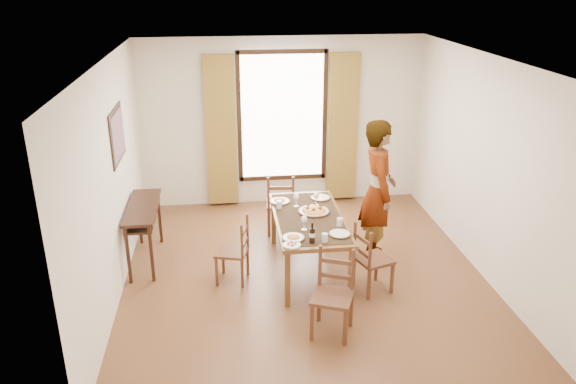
{
  "coord_description": "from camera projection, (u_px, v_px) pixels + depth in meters",
  "views": [
    {
      "loc": [
        -0.97,
        -6.23,
        3.62
      ],
      "look_at": [
        -0.16,
        0.35,
        1.0
      ],
      "focal_mm": 35.0,
      "sensor_mm": 36.0,
      "label": 1
    }
  ],
  "objects": [
    {
      "name": "caprese_plate",
      "position": [
        292.0,
        244.0,
        6.26
      ],
      "size": [
        0.2,
        0.2,
        0.04
      ],
      "primitive_type": null,
      "color": "silver",
      "rests_on": "dining_table"
    },
    {
      "name": "wine_glass_b",
      "position": [
        316.0,
        199.0,
        7.32
      ],
      "size": [
        0.08,
        0.08,
        0.18
      ],
      "primitive_type": null,
      "color": "white",
      "rests_on": "dining_table"
    },
    {
      "name": "pasta_platter",
      "position": [
        314.0,
        209.0,
        7.11
      ],
      "size": [
        0.4,
        0.4,
        0.1
      ],
      "primitive_type": null,
      "color": "#B55517",
      "rests_on": "dining_table"
    },
    {
      "name": "ground",
      "position": [
        304.0,
        274.0,
        7.19
      ],
      "size": [
        5.0,
        5.0,
        0.0
      ],
      "primitive_type": "plane",
      "color": "#4C2E17",
      "rests_on": "ground"
    },
    {
      "name": "console_table",
      "position": [
        143.0,
        214.0,
        7.26
      ],
      "size": [
        0.38,
        1.2,
        0.8
      ],
      "color": "black",
      "rests_on": "ground"
    },
    {
      "name": "chair_east",
      "position": [
        371.0,
        261.0,
        6.67
      ],
      "size": [
        0.49,
        0.49,
        0.87
      ],
      "rotation": [
        0.0,
        0.0,
        1.91
      ],
      "color": "brown",
      "rests_on": "ground"
    },
    {
      "name": "wine_glass_c",
      "position": [
        296.0,
        200.0,
        7.27
      ],
      "size": [
        0.08,
        0.08,
        0.18
      ],
      "primitive_type": null,
      "color": "white",
      "rests_on": "dining_table"
    },
    {
      "name": "plate_ne",
      "position": [
        321.0,
        197.0,
        7.56
      ],
      "size": [
        0.27,
        0.27,
        0.05
      ],
      "primitive_type": null,
      "color": "silver",
      "rests_on": "dining_table"
    },
    {
      "name": "plate_sw",
      "position": [
        293.0,
        237.0,
        6.42
      ],
      "size": [
        0.27,
        0.27,
        0.05
      ],
      "primitive_type": null,
      "color": "silver",
      "rests_on": "dining_table"
    },
    {
      "name": "chair_west",
      "position": [
        234.0,
        252.0,
        6.9
      ],
      "size": [
        0.46,
        0.46,
        0.84
      ],
      "rotation": [
        0.0,
        0.0,
        -1.83
      ],
      "color": "brown",
      "rests_on": "ground"
    },
    {
      "name": "chair_south",
      "position": [
        333.0,
        296.0,
        5.89
      ],
      "size": [
        0.54,
        0.54,
        0.93
      ],
      "rotation": [
        0.0,
        0.0,
        -0.39
      ],
      "color": "brown",
      "rests_on": "ground"
    },
    {
      "name": "man",
      "position": [
        378.0,
        191.0,
        7.27
      ],
      "size": [
        0.76,
        0.55,
        1.91
      ],
      "primitive_type": "imported",
      "rotation": [
        0.0,
        0.0,
        1.5
      ],
      "color": "gray",
      "rests_on": "ground"
    },
    {
      "name": "plate_nw",
      "position": [
        280.0,
        200.0,
        7.44
      ],
      "size": [
        0.27,
        0.27,
        0.05
      ],
      "primitive_type": null,
      "color": "silver",
      "rests_on": "dining_table"
    },
    {
      "name": "room_shell",
      "position": [
        303.0,
        156.0,
        6.74
      ],
      "size": [
        4.6,
        5.1,
        2.74
      ],
      "color": "silver",
      "rests_on": "ground"
    },
    {
      "name": "tumbler_b",
      "position": [
        279.0,
        205.0,
        7.24
      ],
      "size": [
        0.07,
        0.07,
        0.1
      ],
      "primitive_type": "cylinder",
      "color": "silver",
      "rests_on": "dining_table"
    },
    {
      "name": "plate_se",
      "position": [
        340.0,
        233.0,
        6.52
      ],
      "size": [
        0.27,
        0.27,
        0.05
      ],
      "primitive_type": null,
      "color": "silver",
      "rests_on": "dining_table"
    },
    {
      "name": "tumbler_c",
      "position": [
        325.0,
        238.0,
        6.34
      ],
      "size": [
        0.07,
        0.07,
        0.1
      ],
      "primitive_type": "cylinder",
      "color": "silver",
      "rests_on": "dining_table"
    },
    {
      "name": "chair_north",
      "position": [
        281.0,
        205.0,
        8.18
      ],
      "size": [
        0.44,
        0.44,
        0.92
      ],
      "rotation": [
        0.0,
        0.0,
        3.05
      ],
      "color": "brown",
      "rests_on": "ground"
    },
    {
      "name": "wine_bottle",
      "position": [
        312.0,
        233.0,
        6.29
      ],
      "size": [
        0.07,
        0.07,
        0.25
      ],
      "primitive_type": null,
      "color": "black",
      "rests_on": "dining_table"
    },
    {
      "name": "wine_glass_a",
      "position": [
        304.0,
        223.0,
        6.61
      ],
      "size": [
        0.08,
        0.08,
        0.18
      ],
      "primitive_type": null,
      "color": "white",
      "rests_on": "dining_table"
    },
    {
      "name": "dining_table",
      "position": [
        309.0,
        222.0,
        7.03
      ],
      "size": [
        0.86,
        1.73,
        0.76
      ],
      "color": "brown",
      "rests_on": "ground"
    },
    {
      "name": "tumbler_a",
      "position": [
        340.0,
        222.0,
        6.74
      ],
      "size": [
        0.07,
        0.07,
        0.1
      ],
      "primitive_type": "cylinder",
      "color": "silver",
      "rests_on": "dining_table"
    }
  ]
}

